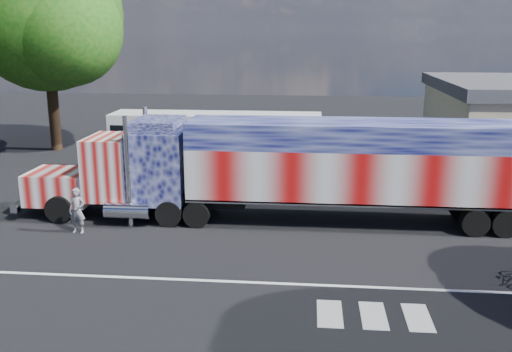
# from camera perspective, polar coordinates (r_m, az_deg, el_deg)

# --- Properties ---
(ground) EXTENTS (100.00, 100.00, 0.00)m
(ground) POSITION_cam_1_polar(r_m,az_deg,el_deg) (20.89, -0.78, -7.10)
(ground) COLOR black
(lane_markings) EXTENTS (30.00, 2.67, 0.01)m
(lane_markings) POSITION_cam_1_polar(r_m,az_deg,el_deg) (17.33, 3.60, -11.81)
(lane_markings) COLOR silver
(lane_markings) RESTS_ON ground
(semi_truck) EXTENTS (21.00, 3.32, 4.48)m
(semi_truck) POSITION_cam_1_polar(r_m,az_deg,el_deg) (23.08, 3.81, 0.96)
(semi_truck) COLOR black
(semi_truck) RESTS_ON ground
(coach_bus) EXTENTS (11.35, 2.64, 3.30)m
(coach_bus) POSITION_cam_1_polar(r_m,az_deg,el_deg) (31.19, -3.99, 3.36)
(coach_bus) COLOR silver
(coach_bus) RESTS_ON ground
(woman) EXTENTS (0.68, 0.47, 1.78)m
(woman) POSITION_cam_1_polar(r_m,az_deg,el_deg) (23.10, -17.46, -3.32)
(woman) COLOR slate
(woman) RESTS_ON ground
(tree_nw_a) EXTENTS (10.04, 9.56, 13.39)m
(tree_nw_a) POSITION_cam_1_polar(r_m,az_deg,el_deg) (39.07, -20.14, 14.86)
(tree_nw_a) COLOR black
(tree_nw_a) RESTS_ON ground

